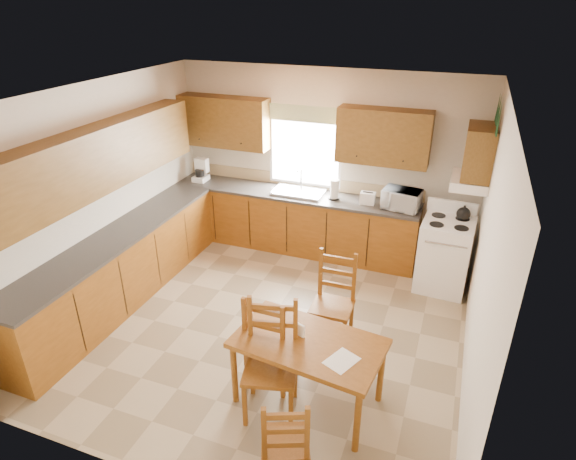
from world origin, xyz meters
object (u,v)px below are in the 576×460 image
(chair_far_left, at_px, (270,364))
(chair_far_right, at_px, (332,302))
(dining_table, at_px, (308,372))
(microwave, at_px, (402,199))
(chair_near_right, at_px, (285,436))
(chair_near_left, at_px, (272,338))
(stove, at_px, (444,255))

(chair_far_left, xyz_separation_m, chair_far_right, (0.25, 1.20, -0.04))
(dining_table, xyz_separation_m, chair_far_left, (-0.28, -0.24, 0.21))
(microwave, relative_size, dining_table, 0.34)
(microwave, bearing_deg, dining_table, -89.37)
(microwave, xyz_separation_m, chair_near_right, (-0.29, -3.75, -0.61))
(chair_near_left, bearing_deg, chair_near_right, 118.81)
(chair_far_left, bearing_deg, chair_near_right, -72.40)
(microwave, height_order, dining_table, microwave)
(stove, distance_m, chair_far_left, 3.13)
(stove, relative_size, microwave, 2.05)
(stove, bearing_deg, microwave, 157.62)
(chair_near_left, distance_m, chair_far_left, 0.41)
(chair_near_right, bearing_deg, microwave, -116.69)
(chair_near_left, relative_size, chair_far_left, 0.93)
(dining_table, bearing_deg, stove, 75.05)
(stove, bearing_deg, chair_far_left, -111.74)
(dining_table, bearing_deg, chair_near_left, 168.53)
(chair_far_left, distance_m, chair_far_right, 1.23)
(chair_near_left, bearing_deg, stove, -119.95)
(dining_table, bearing_deg, chair_far_right, 99.28)
(chair_near_left, height_order, chair_far_right, chair_near_left)
(dining_table, height_order, chair_far_right, chair_far_right)
(stove, relative_size, chair_far_right, 0.89)
(chair_near_left, xyz_separation_m, chair_near_right, (0.52, -0.98, -0.08))
(stove, xyz_separation_m, chair_far_right, (-1.08, -1.63, 0.06))
(dining_table, distance_m, chair_near_left, 0.48)
(chair_far_right, bearing_deg, microwave, 77.07)
(dining_table, xyz_separation_m, chair_near_right, (0.09, -0.84, 0.09))
(stove, bearing_deg, chair_near_left, -117.63)
(chair_far_left, bearing_deg, stove, 50.57)
(stove, xyz_separation_m, chair_near_left, (-1.47, -2.44, 0.06))
(chair_near_right, relative_size, chair_far_right, 0.85)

